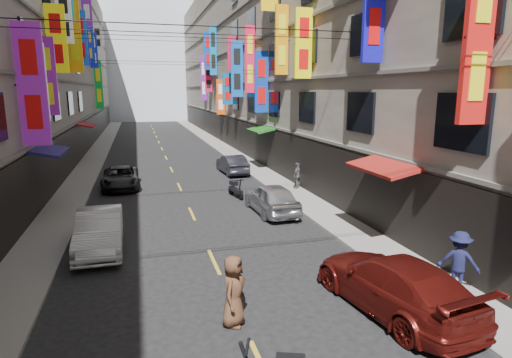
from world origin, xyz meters
TOP-DOWN VIEW (x-y plane):
  - sidewalk_left at (-6.00, 42.00)m, footprint 2.00×90.00m
  - sidewalk_right at (6.00, 42.00)m, footprint 2.00×90.00m
  - building_row_right at (11.99, 42.00)m, footprint 10.14×90.00m
  - haze_block at (0.00, 92.00)m, footprint 18.00×8.00m
  - shop_signage at (-0.05, 35.05)m, footprint 14.00×55.00m
  - street_awnings at (-1.26, 26.00)m, footprint 13.99×35.20m
  - overhead_cables at (0.00, 30.00)m, footprint 14.00×38.04m
  - lane_markings at (0.00, 39.00)m, footprint 0.12×80.20m
  - scooter_far_right at (2.71, 26.61)m, footprint 0.63×1.79m
  - car_left_mid at (-3.79, 20.19)m, footprint 1.66×4.50m
  - car_left_far at (-3.40, 30.64)m, footprint 2.11×4.52m
  - car_right_near at (4.00, 13.52)m, footprint 2.78×5.36m
  - car_right_mid at (3.68, 23.14)m, footprint 1.88×4.30m
  - car_right_far at (4.00, 33.29)m, footprint 1.63×4.10m
  - pedestrian_rnear at (6.29, 13.84)m, footprint 1.22×1.19m
  - pedestrian_rfar at (6.55, 27.23)m, footprint 1.00×0.98m
  - pedestrian_crossing at (-0.22, 13.92)m, footprint 0.97×1.07m

SIDE VIEW (x-z plane):
  - lane_markings at x=0.00m, z-range 0.00..0.01m
  - sidewalk_left at x=-6.00m, z-range 0.00..0.12m
  - sidewalk_right at x=6.00m, z-range 0.00..0.12m
  - scooter_far_right at x=2.71m, z-range -0.13..1.01m
  - car_left_far at x=-3.40m, z-range 0.00..1.25m
  - car_right_far at x=4.00m, z-range 0.00..1.33m
  - car_right_mid at x=3.68m, z-range 0.00..1.44m
  - car_left_mid at x=-3.79m, z-range 0.00..1.47m
  - car_right_near at x=4.00m, z-range 0.00..1.48m
  - pedestrian_rfar at x=6.55m, z-range 0.12..1.65m
  - pedestrian_crossing at x=-0.22m, z-range 0.00..1.81m
  - pedestrian_rnear at x=6.29m, z-range 0.12..1.86m
  - street_awnings at x=-1.26m, z-range 2.80..3.20m
  - overhead_cables at x=0.00m, z-range 8.18..9.42m
  - shop_signage at x=-0.05m, z-range 2.90..15.50m
  - building_row_right at x=11.99m, z-range -0.01..18.99m
  - haze_block at x=0.00m, z-range 0.00..22.00m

